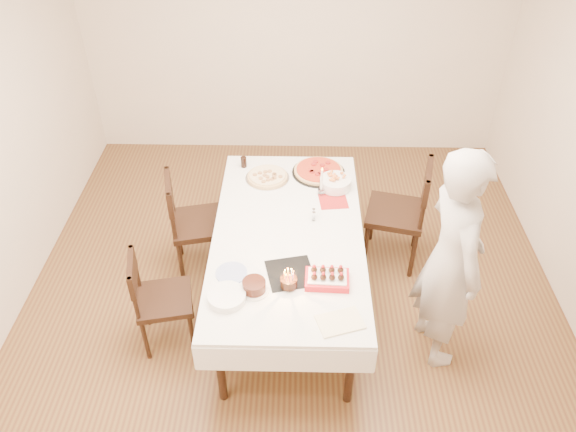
{
  "coord_description": "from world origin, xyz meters",
  "views": [
    {
      "loc": [
        0.03,
        -3.22,
        3.52
      ],
      "look_at": [
        -0.03,
        0.03,
        0.91
      ],
      "focal_mm": 35.0,
      "sensor_mm": 36.0,
      "label": 1
    }
  ],
  "objects_px": {
    "dining_table": "(288,268)",
    "layer_cake": "(254,286)",
    "pizza_white": "(267,177)",
    "birthday_cake": "(289,279)",
    "taper_candle": "(322,181)",
    "chair_left_savory": "(199,223)",
    "person": "(451,260)",
    "chair_right_savory": "(395,213)",
    "pasta_bowl": "(335,183)",
    "strawberry_box": "(327,278)",
    "chair_left_dessert": "(164,299)",
    "pizza_pepperoni": "(319,171)",
    "cola_glass": "(244,162)"
  },
  "relations": [
    {
      "from": "chair_right_savory",
      "to": "strawberry_box",
      "type": "xyz_separation_m",
      "value": [
        -0.64,
        -1.09,
        0.28
      ]
    },
    {
      "from": "chair_left_dessert",
      "to": "dining_table",
      "type": "bearing_deg",
      "value": -167.8
    },
    {
      "from": "chair_right_savory",
      "to": "person",
      "type": "height_order",
      "value": "person"
    },
    {
      "from": "pizza_white",
      "to": "pizza_pepperoni",
      "type": "height_order",
      "value": "same"
    },
    {
      "from": "chair_left_savory",
      "to": "pasta_bowl",
      "type": "distance_m",
      "value": 1.2
    },
    {
      "from": "chair_left_savory",
      "to": "chair_left_dessert",
      "type": "xyz_separation_m",
      "value": [
        -0.15,
        -0.82,
        -0.06
      ]
    },
    {
      "from": "person",
      "to": "taper_candle",
      "type": "relative_size",
      "value": 6.56
    },
    {
      "from": "chair_right_savory",
      "to": "taper_candle",
      "type": "distance_m",
      "value": 0.76
    },
    {
      "from": "pizza_pepperoni",
      "to": "layer_cake",
      "type": "height_order",
      "value": "layer_cake"
    },
    {
      "from": "dining_table",
      "to": "taper_candle",
      "type": "relative_size",
      "value": 7.91
    },
    {
      "from": "dining_table",
      "to": "chair_left_savory",
      "type": "distance_m",
      "value": 0.88
    },
    {
      "from": "pizza_white",
      "to": "cola_glass",
      "type": "bearing_deg",
      "value": 139.89
    },
    {
      "from": "chair_left_savory",
      "to": "birthday_cake",
      "type": "height_order",
      "value": "chair_left_savory"
    },
    {
      "from": "pizza_pepperoni",
      "to": "birthday_cake",
      "type": "relative_size",
      "value": 3.55
    },
    {
      "from": "pizza_white",
      "to": "birthday_cake",
      "type": "bearing_deg",
      "value": -80.75
    },
    {
      "from": "birthday_cake",
      "to": "pizza_white",
      "type": "bearing_deg",
      "value": 99.25
    },
    {
      "from": "person",
      "to": "pizza_pepperoni",
      "type": "bearing_deg",
      "value": 23.04
    },
    {
      "from": "chair_right_savory",
      "to": "chair_left_dessert",
      "type": "height_order",
      "value": "chair_right_savory"
    },
    {
      "from": "chair_right_savory",
      "to": "birthday_cake",
      "type": "relative_size",
      "value": 7.85
    },
    {
      "from": "chair_left_dessert",
      "to": "layer_cake",
      "type": "height_order",
      "value": "chair_left_dessert"
    },
    {
      "from": "dining_table",
      "to": "cola_glass",
      "type": "relative_size",
      "value": 22.15
    },
    {
      "from": "dining_table",
      "to": "layer_cake",
      "type": "xyz_separation_m",
      "value": [
        -0.22,
        -0.61,
        0.42
      ]
    },
    {
      "from": "person",
      "to": "taper_candle",
      "type": "distance_m",
      "value": 1.26
    },
    {
      "from": "pasta_bowl",
      "to": "strawberry_box",
      "type": "xyz_separation_m",
      "value": [
        -0.11,
        -1.11,
        -0.01
      ]
    },
    {
      "from": "chair_left_savory",
      "to": "person",
      "type": "height_order",
      "value": "person"
    },
    {
      "from": "dining_table",
      "to": "person",
      "type": "distance_m",
      "value": 1.31
    },
    {
      "from": "person",
      "to": "taper_candle",
      "type": "height_order",
      "value": "person"
    },
    {
      "from": "person",
      "to": "pasta_bowl",
      "type": "distance_m",
      "value": 1.26
    },
    {
      "from": "chair_right_savory",
      "to": "layer_cake",
      "type": "bearing_deg",
      "value": -120.51
    },
    {
      "from": "pizza_white",
      "to": "birthday_cake",
      "type": "relative_size",
      "value": 2.9
    },
    {
      "from": "chair_left_dessert",
      "to": "cola_glass",
      "type": "relative_size",
      "value": 8.84
    },
    {
      "from": "strawberry_box",
      "to": "chair_left_savory",
      "type": "bearing_deg",
      "value": 138.07
    },
    {
      "from": "cola_glass",
      "to": "person",
      "type": "bearing_deg",
      "value": -40.82
    },
    {
      "from": "dining_table",
      "to": "chair_left_savory",
      "type": "xyz_separation_m",
      "value": [
        -0.77,
        0.42,
        0.11
      ]
    },
    {
      "from": "chair_right_savory",
      "to": "layer_cake",
      "type": "distance_m",
      "value": 1.66
    },
    {
      "from": "chair_left_dessert",
      "to": "layer_cake",
      "type": "relative_size",
      "value": 4.2
    },
    {
      "from": "dining_table",
      "to": "cola_glass",
      "type": "bearing_deg",
      "value": 114.54
    },
    {
      "from": "chair_right_savory",
      "to": "person",
      "type": "bearing_deg",
      "value": -64.79
    },
    {
      "from": "person",
      "to": "strawberry_box",
      "type": "distance_m",
      "value": 0.86
    },
    {
      "from": "strawberry_box",
      "to": "chair_left_dessert",
      "type": "bearing_deg",
      "value": 174.5
    },
    {
      "from": "chair_left_savory",
      "to": "taper_candle",
      "type": "distance_m",
      "value": 1.11
    },
    {
      "from": "chair_right_savory",
      "to": "layer_cake",
      "type": "height_order",
      "value": "chair_right_savory"
    },
    {
      "from": "pizza_pepperoni",
      "to": "cola_glass",
      "type": "height_order",
      "value": "cola_glass"
    },
    {
      "from": "chair_left_savory",
      "to": "cola_glass",
      "type": "bearing_deg",
      "value": -139.51
    },
    {
      "from": "chair_left_savory",
      "to": "strawberry_box",
      "type": "height_order",
      "value": "chair_left_savory"
    },
    {
      "from": "chair_left_dessert",
      "to": "pasta_bowl",
      "type": "distance_m",
      "value": 1.68
    },
    {
      "from": "chair_right_savory",
      "to": "chair_left_savory",
      "type": "xyz_separation_m",
      "value": [
        -1.68,
        -0.15,
        -0.03
      ]
    },
    {
      "from": "chair_right_savory",
      "to": "chair_left_savory",
      "type": "bearing_deg",
      "value": -161.49
    },
    {
      "from": "chair_left_dessert",
      "to": "pizza_white",
      "type": "distance_m",
      "value": 1.37
    },
    {
      "from": "dining_table",
      "to": "layer_cake",
      "type": "relative_size",
      "value": 10.52
    }
  ]
}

